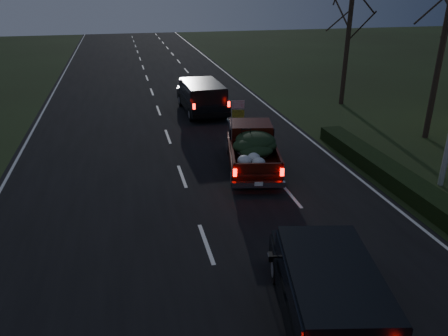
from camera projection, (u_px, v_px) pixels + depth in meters
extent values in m
plane|color=black|center=(206.00, 244.00, 12.87)|extent=(120.00, 120.00, 0.00)
cube|color=black|center=(206.00, 244.00, 12.86)|extent=(14.00, 120.00, 0.02)
cube|color=black|center=(387.00, 171.00, 17.08)|extent=(1.00, 10.00, 0.60)
cylinder|color=black|center=(442.00, 50.00, 20.11)|extent=(0.28, 0.28, 8.50)
cylinder|color=black|center=(347.00, 47.00, 26.46)|extent=(0.28, 0.28, 7.00)
cube|color=#401008|center=(252.00, 155.00, 18.00)|extent=(2.76, 4.96, 0.51)
cube|color=#401008|center=(250.00, 132.00, 18.50)|extent=(1.99, 1.81, 0.84)
cube|color=black|center=(251.00, 130.00, 18.46)|extent=(2.07, 1.74, 0.51)
cube|color=#401008|center=(255.00, 160.00, 16.77)|extent=(2.22, 2.91, 0.06)
ellipsoid|color=black|center=(255.00, 145.00, 17.04)|extent=(1.80, 1.95, 0.56)
cylinder|color=gray|center=(232.00, 124.00, 17.44)|extent=(0.03, 0.03, 1.87)
cube|color=red|center=(238.00, 105.00, 17.15)|extent=(0.48, 0.11, 0.32)
cube|color=gold|center=(238.00, 114.00, 17.29)|extent=(0.48, 0.11, 0.32)
cube|color=black|center=(202.00, 101.00, 25.77)|extent=(2.28, 5.18, 0.64)
cube|color=black|center=(202.00, 90.00, 25.25)|extent=(2.11, 3.79, 0.85)
cube|color=black|center=(202.00, 89.00, 25.21)|extent=(2.22, 3.68, 0.51)
cube|color=black|center=(326.00, 301.00, 9.65)|extent=(2.88, 5.00, 0.59)
cube|color=black|center=(332.00, 284.00, 9.17)|extent=(2.50, 3.73, 0.78)
cube|color=black|center=(332.00, 281.00, 9.14)|extent=(2.58, 3.66, 0.47)
cube|color=black|center=(270.00, 257.00, 10.27)|extent=(0.14, 0.23, 0.16)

